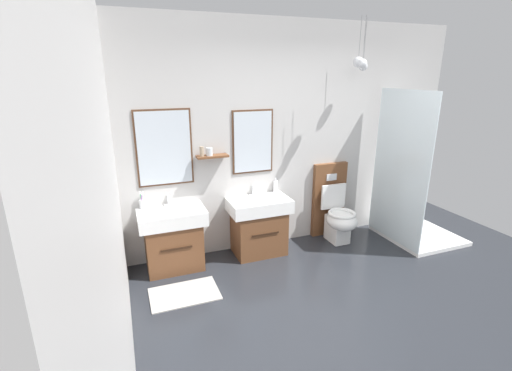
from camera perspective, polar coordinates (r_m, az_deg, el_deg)
ground_plane at (r=3.70m, az=18.88°, el=-20.05°), size 5.64×5.09×0.10m
wall_back at (r=4.60m, az=5.52°, el=7.63°), size 4.44×0.58×2.73m
wall_left at (r=2.31m, az=-22.71°, el=-3.57°), size 0.12×3.89×2.73m
bath_mat at (r=3.89m, az=-11.15°, el=-16.32°), size 0.68×0.44×0.01m
vanity_sink_left at (r=4.22m, az=-12.86°, el=-7.89°), size 0.73×0.48×0.70m
tap_on_left_sink at (r=4.23m, az=-13.57°, el=-2.04°), size 0.03×0.13×0.11m
vanity_sink_right at (r=4.45m, az=0.38°, el=-6.07°), size 0.73×0.48×0.70m
tap_on_right_sink at (r=4.46m, az=-0.41°, el=-0.53°), size 0.03×0.13×0.11m
toilet at (r=4.92m, az=12.28°, el=-4.10°), size 0.48×0.62×1.00m
toothbrush_cup at (r=4.20m, az=-17.36°, el=-2.69°), size 0.07×0.07×0.20m
soap_dispenser at (r=4.56m, az=3.06°, el=-0.07°), size 0.06×0.06×0.18m
shower_tray at (r=5.18m, az=23.13°, el=-3.49°), size 0.90×0.93×1.95m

